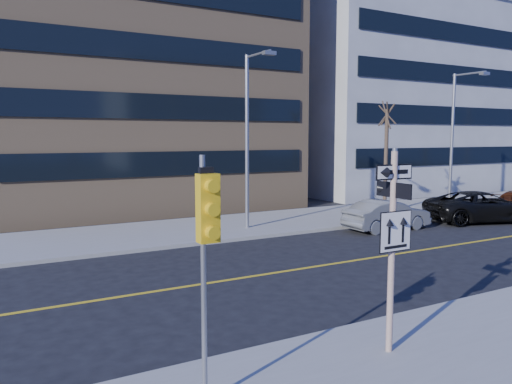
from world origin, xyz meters
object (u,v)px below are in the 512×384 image
parked_car_b (387,215)px  streetlight_a (249,130)px  traffic_signal (207,229)px  sign_pole (393,239)px  street_tree_west (387,117)px  streetlight_b (456,131)px  parked_car_c (482,207)px

parked_car_b → streetlight_a: (-5.87, 2.90, 4.03)m
traffic_signal → sign_pole: bearing=2.1°
street_tree_west → traffic_signal: bearing=-140.6°
parked_car_b → street_tree_west: size_ratio=0.69×
streetlight_b → traffic_signal: bearing=-148.6°
parked_car_b → parked_car_c: 6.02m
parked_car_c → street_tree_west: bearing=53.3°
streetlight_b → street_tree_west: bearing=173.8°
streetlight_b → streetlight_a: bearing=180.0°
sign_pole → street_tree_west: 19.22m
sign_pole → streetlight_a: (4.00, 13.27, 2.32)m
traffic_signal → parked_car_b: size_ratio=0.91×
sign_pole → traffic_signal: (-4.00, -0.15, 0.59)m
sign_pole → streetlight_a: streetlight_a is taller
traffic_signal → parked_car_c: traffic_signal is taller
traffic_signal → street_tree_west: size_ratio=0.63×
streetlight_a → streetlight_b: size_ratio=1.00×
sign_pole → streetlight_b: 22.48m
sign_pole → parked_car_c: size_ratio=0.70×
streetlight_a → parked_car_c: bearing=-16.8°
parked_car_b → streetlight_b: streetlight_b is taller
street_tree_west → streetlight_a: bearing=-176.5°
parked_car_c → parked_car_b: bearing=102.1°
parked_car_c → street_tree_west: street_tree_west is taller
streetlight_b → sign_pole: bearing=-143.6°
parked_car_c → streetlight_a: (-11.86, 3.58, 3.95)m
traffic_signal → parked_car_c: 22.27m
parked_car_b → street_tree_west: 6.68m
parked_car_b → streetlight_a: 7.69m
parked_car_b → streetlight_a: size_ratio=0.55×
traffic_signal → parked_car_b: bearing=37.2°
streetlight_b → street_tree_west: (-5.00, 0.54, 0.77)m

